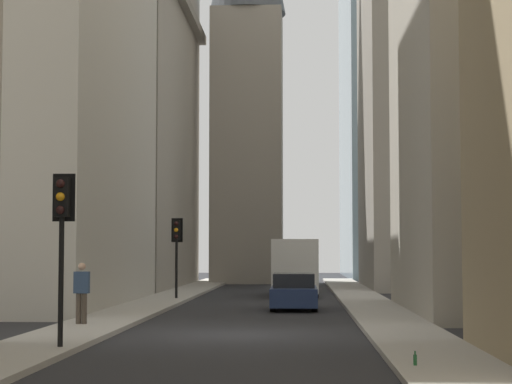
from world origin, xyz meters
The scene contains 12 objects.
ground_plane centered at (0.00, 0.00, 0.00)m, with size 135.00×135.00×0.00m, color #262628.
sidewalk_right centered at (0.00, 4.50, 0.07)m, with size 90.00×2.20×0.14m, color #A8A399.
sidewalk_left centered at (0.00, -4.50, 0.07)m, with size 90.00×2.20×0.14m, color #A8A399.
building_left_far centered at (30.08, -10.60, 16.54)m, with size 12.82×10.50×33.05m.
building_right_far centered at (30.01, 10.59, 10.55)m, with size 19.07×10.50×21.07m.
church_spire centered at (38.90, 2.07, 17.48)m, with size 5.48×5.48×33.38m.
delivery_truck centered at (21.11, -1.40, 1.46)m, with size 6.46×2.25×2.84m.
sedan_navy centered at (10.48, -1.40, 0.66)m, with size 4.30×1.78×1.42m.
traffic_light_foreground centered at (-4.66, 3.79, 3.03)m, with size 0.43×0.52×3.93m.
traffic_light_midblock centered at (16.11, 3.99, 2.81)m, with size 0.43×0.52×3.64m.
pedestrian centered at (1.62, 4.83, 1.13)m, with size 0.26×0.44×1.80m.
discarded_bottle centered at (-7.59, -3.81, 0.25)m, with size 0.07×0.07×0.27m.
Camera 1 is at (-24.99, -1.63, 2.32)m, focal length 63.46 mm.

